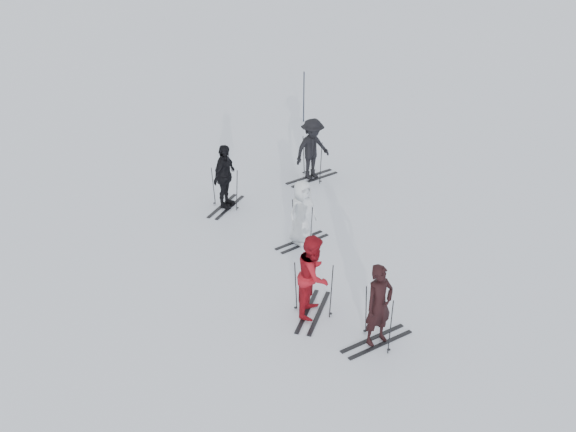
# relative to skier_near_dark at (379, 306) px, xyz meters

# --- Properties ---
(ground) EXTENTS (120.00, 120.00, 0.00)m
(ground) POSITION_rel_skier_near_dark_xyz_m (-3.23, 1.67, -0.90)
(ground) COLOR silver
(ground) RESTS_ON ground
(skier_near_dark) EXTENTS (0.71, 0.79, 1.80)m
(skier_near_dark) POSITION_rel_skier_near_dark_xyz_m (0.00, 0.00, 0.00)
(skier_near_dark) COLOR black
(skier_near_dark) RESTS_ON ground
(skier_red) EXTENTS (0.84, 1.01, 1.89)m
(skier_red) POSITION_rel_skier_near_dark_xyz_m (-1.61, 0.43, 0.04)
(skier_red) COLOR maroon
(skier_red) RESTS_ON ground
(skier_grey) EXTENTS (0.86, 0.99, 1.71)m
(skier_grey) POSITION_rel_skier_near_dark_xyz_m (-3.09, 3.23, -0.05)
(skier_grey) COLOR silver
(skier_grey) RESTS_ON ground
(skier_uphill_left) EXTENTS (0.47, 1.09, 1.85)m
(skier_uphill_left) POSITION_rel_skier_near_dark_xyz_m (-5.88, 4.21, 0.03)
(skier_uphill_left) COLOR black
(skier_uphill_left) RESTS_ON ground
(skier_uphill_far) EXTENTS (1.20, 1.42, 1.90)m
(skier_uphill_far) POSITION_rel_skier_near_dark_xyz_m (-4.41, 7.05, 0.05)
(skier_uphill_far) COLOR black
(skier_uphill_far) RESTS_ON ground
(skis_near_dark) EXTENTS (1.93, 1.67, 1.25)m
(skis_near_dark) POSITION_rel_skier_near_dark_xyz_m (0.00, -0.00, -0.28)
(skis_near_dark) COLOR black
(skis_near_dark) RESTS_ON ground
(skis_red) EXTENTS (1.90, 1.18, 1.30)m
(skis_red) POSITION_rel_skier_near_dark_xyz_m (-1.61, 0.43, -0.25)
(skis_red) COLOR black
(skis_red) RESTS_ON ground
(skis_grey) EXTENTS (1.82, 1.47, 1.17)m
(skis_grey) POSITION_rel_skier_near_dark_xyz_m (-3.09, 3.23, -0.32)
(skis_grey) COLOR black
(skis_grey) RESTS_ON ground
(skis_uphill_left) EXTENTS (1.69, 0.91, 1.22)m
(skis_uphill_left) POSITION_rel_skier_near_dark_xyz_m (-5.88, 4.21, -0.29)
(skis_uphill_left) COLOR black
(skis_uphill_left) RESTS_ON ground
(skis_uphill_far) EXTENTS (2.08, 1.71, 1.34)m
(skis_uphill_far) POSITION_rel_skier_near_dark_xyz_m (-4.41, 7.05, -0.23)
(skis_uphill_far) COLOR black
(skis_uphill_far) RESTS_ON ground
(piste_marker) EXTENTS (0.04, 0.04, 1.89)m
(piste_marker) POSITION_rel_skier_near_dark_xyz_m (-6.69, 11.68, 0.04)
(piste_marker) COLOR black
(piste_marker) RESTS_ON ground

